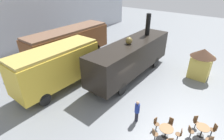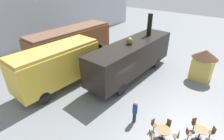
{
  "view_description": "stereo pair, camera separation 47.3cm",
  "coord_description": "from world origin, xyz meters",
  "px_view_note": "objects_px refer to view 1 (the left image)",
  "views": [
    {
      "loc": [
        -10.78,
        -7.45,
        9.04
      ],
      "look_at": [
        0.11,
        1.0,
        1.6
      ],
      "focal_mm": 28.0,
      "sensor_mm": 36.0,
      "label": 1
    },
    {
      "loc": [
        -10.49,
        -7.82,
        9.04
      ],
      "look_at": [
        0.11,
        1.0,
        1.6
      ],
      "focal_mm": 28.0,
      "sensor_mm": 36.0,
      "label": 2
    }
  ],
  "objects_px": {
    "cafe_chair_0": "(214,129)",
    "visitor_person": "(137,111)",
    "ticket_kiosk": "(201,62)",
    "passenger_coach_wooden": "(69,42)",
    "steam_locomotive": "(131,56)",
    "cafe_table_mid": "(166,130)",
    "passenger_coach_vintage": "(56,65)",
    "cafe_table_near": "(202,129)"
  },
  "relations": [
    {
      "from": "cafe_chair_0",
      "to": "visitor_person",
      "type": "height_order",
      "value": "visitor_person"
    },
    {
      "from": "cafe_chair_0",
      "to": "ticket_kiosk",
      "type": "relative_size",
      "value": 0.29
    },
    {
      "from": "passenger_coach_wooden",
      "to": "steam_locomotive",
      "type": "distance_m",
      "value": 7.68
    },
    {
      "from": "cafe_chair_0",
      "to": "ticket_kiosk",
      "type": "bearing_deg",
      "value": -113.07
    },
    {
      "from": "cafe_table_mid",
      "to": "passenger_coach_vintage",
      "type": "bearing_deg",
      "value": 93.0
    },
    {
      "from": "steam_locomotive",
      "to": "ticket_kiosk",
      "type": "xyz_separation_m",
      "value": [
        3.94,
        -5.62,
        -0.48
      ]
    },
    {
      "from": "cafe_table_near",
      "to": "ticket_kiosk",
      "type": "height_order",
      "value": "ticket_kiosk"
    },
    {
      "from": "steam_locomotive",
      "to": "passenger_coach_vintage",
      "type": "bearing_deg",
      "value": 145.66
    },
    {
      "from": "steam_locomotive",
      "to": "cafe_table_near",
      "type": "relative_size",
      "value": 13.43
    },
    {
      "from": "cafe_chair_0",
      "to": "steam_locomotive",
      "type": "bearing_deg",
      "value": -65.42
    },
    {
      "from": "passenger_coach_vintage",
      "to": "visitor_person",
      "type": "xyz_separation_m",
      "value": [
        0.58,
        -7.84,
        -1.28
      ]
    },
    {
      "from": "passenger_coach_wooden",
      "to": "ticket_kiosk",
      "type": "xyz_separation_m",
      "value": [
        5.33,
        -13.17,
        -0.67
      ]
    },
    {
      "from": "visitor_person",
      "to": "ticket_kiosk",
      "type": "height_order",
      "value": "ticket_kiosk"
    },
    {
      "from": "passenger_coach_vintage",
      "to": "cafe_table_mid",
      "type": "distance_m",
      "value": 10.15
    },
    {
      "from": "passenger_coach_wooden",
      "to": "cafe_table_mid",
      "type": "height_order",
      "value": "passenger_coach_wooden"
    },
    {
      "from": "cafe_chair_0",
      "to": "passenger_coach_vintage",
      "type": "bearing_deg",
      "value": -32.27
    },
    {
      "from": "visitor_person",
      "to": "cafe_chair_0",
      "type": "bearing_deg",
      "value": -66.75
    },
    {
      "from": "cafe_table_mid",
      "to": "visitor_person",
      "type": "height_order",
      "value": "visitor_person"
    },
    {
      "from": "cafe_table_mid",
      "to": "cafe_chair_0",
      "type": "bearing_deg",
      "value": -49.68
    },
    {
      "from": "cafe_table_mid",
      "to": "ticket_kiosk",
      "type": "distance_m",
      "value": 9.32
    },
    {
      "from": "passenger_coach_vintage",
      "to": "cafe_chair_0",
      "type": "distance_m",
      "value": 12.71
    },
    {
      "from": "steam_locomotive",
      "to": "cafe_table_near",
      "type": "height_order",
      "value": "steam_locomotive"
    },
    {
      "from": "passenger_coach_vintage",
      "to": "cafe_table_mid",
      "type": "relative_size",
      "value": 8.78
    },
    {
      "from": "passenger_coach_wooden",
      "to": "ticket_kiosk",
      "type": "distance_m",
      "value": 14.22
    },
    {
      "from": "passenger_coach_vintage",
      "to": "steam_locomotive",
      "type": "xyz_separation_m",
      "value": [
        5.83,
        -3.98,
        -0.06
      ]
    },
    {
      "from": "steam_locomotive",
      "to": "ticket_kiosk",
      "type": "height_order",
      "value": "steam_locomotive"
    },
    {
      "from": "passenger_coach_wooden",
      "to": "ticket_kiosk",
      "type": "bearing_deg",
      "value": -67.97
    },
    {
      "from": "cafe_table_near",
      "to": "visitor_person",
      "type": "height_order",
      "value": "visitor_person"
    },
    {
      "from": "cafe_table_mid",
      "to": "visitor_person",
      "type": "distance_m",
      "value": 2.19
    },
    {
      "from": "steam_locomotive",
      "to": "cafe_table_mid",
      "type": "distance_m",
      "value": 8.17
    },
    {
      "from": "cafe_table_near",
      "to": "cafe_table_mid",
      "type": "height_order",
      "value": "cafe_table_near"
    },
    {
      "from": "passenger_coach_vintage",
      "to": "cafe_chair_0",
      "type": "xyz_separation_m",
      "value": [
        2.51,
        -12.34,
        -1.7
      ]
    },
    {
      "from": "passenger_coach_vintage",
      "to": "passenger_coach_wooden",
      "type": "bearing_deg",
      "value": 38.83
    },
    {
      "from": "passenger_coach_wooden",
      "to": "steam_locomotive",
      "type": "bearing_deg",
      "value": -79.55
    },
    {
      "from": "passenger_coach_wooden",
      "to": "cafe_table_mid",
      "type": "bearing_deg",
      "value": -106.08
    },
    {
      "from": "passenger_coach_wooden",
      "to": "cafe_chair_0",
      "type": "height_order",
      "value": "passenger_coach_wooden"
    },
    {
      "from": "passenger_coach_wooden",
      "to": "passenger_coach_vintage",
      "type": "relative_size",
      "value": 1.32
    },
    {
      "from": "passenger_coach_vintage",
      "to": "ticket_kiosk",
      "type": "xyz_separation_m",
      "value": [
        9.76,
        -9.6,
        -0.54
      ]
    },
    {
      "from": "visitor_person",
      "to": "ticket_kiosk",
      "type": "relative_size",
      "value": 0.57
    },
    {
      "from": "passenger_coach_wooden",
      "to": "ticket_kiosk",
      "type": "height_order",
      "value": "passenger_coach_wooden"
    },
    {
      "from": "cafe_table_mid",
      "to": "visitor_person",
      "type": "relative_size",
      "value": 0.52
    },
    {
      "from": "passenger_coach_vintage",
      "to": "steam_locomotive",
      "type": "distance_m",
      "value": 7.06
    }
  ]
}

